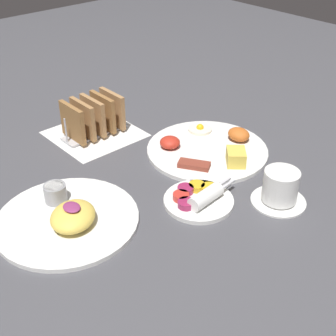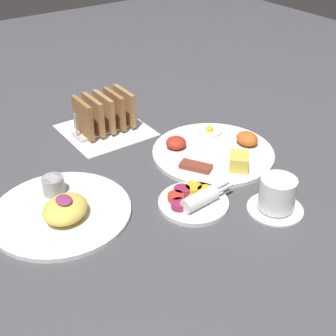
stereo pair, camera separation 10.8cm
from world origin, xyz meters
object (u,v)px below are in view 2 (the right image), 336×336
plate_breakfast (215,151)px  plate_condiments (194,200)px  toast_rack (104,114)px  coffee_cup (277,196)px  plate_foreground (62,209)px

plate_breakfast → plate_condiments: size_ratio=1.81×
plate_condiments → plate_breakfast: bearing=128.2°
plate_breakfast → toast_rack: 0.32m
coffee_cup → plate_breakfast: bearing=170.5°
plate_breakfast → plate_condiments: plate_breakfast is taller
plate_condiments → plate_foreground: bearing=-118.3°
plate_breakfast → toast_rack: bearing=-149.1°
plate_breakfast → plate_foreground: bearing=-89.4°
plate_condiments → plate_foreground: (-0.13, -0.25, 0.00)m
coffee_cup → toast_rack: bearing=-166.9°
plate_foreground → plate_condiments: bearing=61.7°
plate_breakfast → plate_condiments: bearing=-51.8°
plate_breakfast → toast_rack: (-0.27, -0.16, 0.04)m
plate_foreground → toast_rack: (-0.28, 0.26, 0.04)m
plate_foreground → toast_rack: toast_rack is taller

